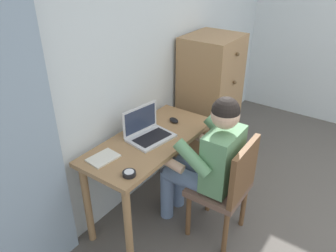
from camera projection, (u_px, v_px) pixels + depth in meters
The scene contains 10 objects.
wall_back at pixel (156, 53), 2.88m from camera, with size 4.80×0.05×2.50m, color silver.
curtain_panel at pixel (12, 138), 1.87m from camera, with size 0.57×0.03×2.24m, color #8EA3B7.
desk at pixel (151, 153), 2.64m from camera, with size 1.16×0.52×0.75m.
dresser at pixel (209, 102), 3.36m from camera, with size 0.54×0.51×1.34m.
chair at pixel (227, 185), 2.48m from camera, with size 0.43×0.41×0.87m.
person_seated at pixel (207, 158), 2.48m from camera, with size 0.54×0.59×1.19m.
laptop at pixel (147, 131), 2.57m from camera, with size 0.38×0.30×0.24m.
computer_mouse at pixel (174, 120), 2.81m from camera, with size 0.06×0.10×0.03m, color black.
desk_clock at pixel (129, 174), 2.16m from camera, with size 0.09×0.09×0.03m.
notebook_pad at pixel (103, 158), 2.33m from camera, with size 0.21×0.15×0.01m, color silver.
Camera 1 is at (-2.25, 0.48, 2.08)m, focal length 35.36 mm.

